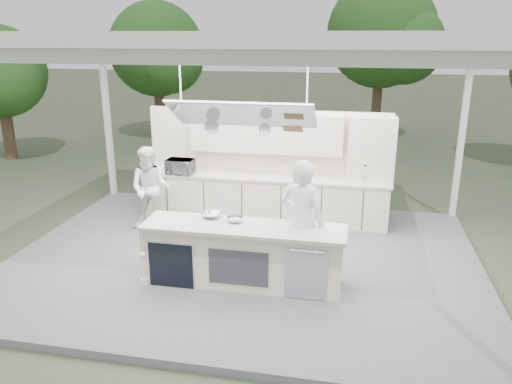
% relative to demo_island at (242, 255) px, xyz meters
% --- Properties ---
extents(ground, '(90.00, 90.00, 0.00)m').
position_rel_demo_island_xyz_m(ground, '(-0.18, 0.91, -0.60)').
color(ground, '#3F4932').
rests_on(ground, ground).
extents(stage_deck, '(8.00, 6.00, 0.12)m').
position_rel_demo_island_xyz_m(stage_deck, '(-0.18, 0.91, -0.54)').
color(stage_deck, slate).
rests_on(stage_deck, ground).
extents(tent, '(8.20, 6.20, 3.86)m').
position_rel_demo_island_xyz_m(tent, '(-0.18, 0.90, 3.11)').
color(tent, white).
rests_on(tent, ground).
extents(demo_island, '(3.10, 0.79, 0.95)m').
position_rel_demo_island_xyz_m(demo_island, '(0.00, 0.00, 0.00)').
color(demo_island, beige).
rests_on(demo_island, stage_deck).
extents(back_counter, '(5.08, 0.72, 0.95)m').
position_rel_demo_island_xyz_m(back_counter, '(-0.18, 2.81, 0.00)').
color(back_counter, beige).
rests_on(back_counter, stage_deck).
extents(back_wall_unit, '(5.05, 0.48, 2.25)m').
position_rel_demo_island_xyz_m(back_wall_unit, '(0.27, 3.03, 0.98)').
color(back_wall_unit, beige).
rests_on(back_wall_unit, stage_deck).
extents(tree_cluster, '(19.55, 9.40, 5.85)m').
position_rel_demo_island_xyz_m(tree_cluster, '(-0.34, 10.68, 2.69)').
color(tree_cluster, '#4D3626').
rests_on(tree_cluster, ground).
extents(head_chef, '(0.83, 0.68, 1.97)m').
position_rel_demo_island_xyz_m(head_chef, '(0.88, 0.21, 0.51)').
color(head_chef, white).
rests_on(head_chef, stage_deck).
extents(sous_chef, '(0.88, 0.73, 1.66)m').
position_rel_demo_island_xyz_m(sous_chef, '(-2.26, 1.88, 0.35)').
color(sous_chef, white).
rests_on(sous_chef, stage_deck).
extents(toaster_oven, '(0.57, 0.40, 0.30)m').
position_rel_demo_island_xyz_m(toaster_oven, '(-1.91, 2.61, 0.63)').
color(toaster_oven, '#AEB0B5').
rests_on(toaster_oven, back_counter).
extents(bowl_large, '(0.31, 0.31, 0.08)m').
position_rel_demo_island_xyz_m(bowl_large, '(-0.55, 0.26, 0.51)').
color(bowl_large, '#BABDC1').
rests_on(bowl_large, demo_island).
extents(bowl_small, '(0.33, 0.33, 0.08)m').
position_rel_demo_island_xyz_m(bowl_small, '(-0.14, 0.14, 0.51)').
color(bowl_small, silver).
rests_on(bowl_small, demo_island).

